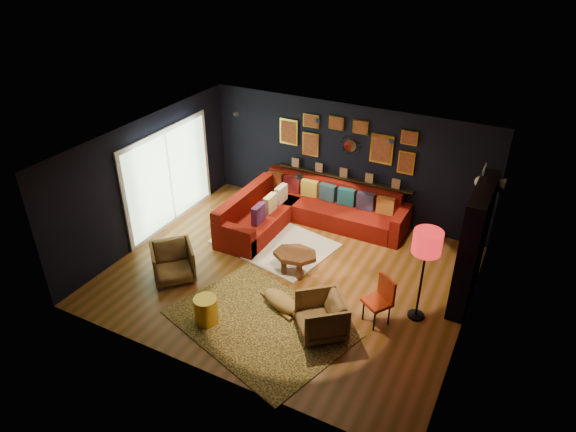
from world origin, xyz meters
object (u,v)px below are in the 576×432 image
at_px(sectional, 301,212).
at_px(armchair_right, 321,315).
at_px(floor_lamp, 427,246).
at_px(armchair_left, 173,261).
at_px(orange_chair, 381,297).
at_px(pouf, 268,215).
at_px(dog, 281,299).
at_px(gold_stool, 206,310).
at_px(coffee_table, 295,257).

bearing_deg(sectional, armchair_right, -58.53).
bearing_deg(floor_lamp, armchair_right, -139.06).
height_order(armchair_left, orange_chair, orange_chair).
relative_size(pouf, floor_lamp, 0.34).
relative_size(orange_chair, floor_lamp, 0.50).
bearing_deg(floor_lamp, orange_chair, -142.88).
xyz_separation_m(floor_lamp, dog, (-2.17, -0.87, -1.26)).
relative_size(floor_lamp, dog, 1.56).
bearing_deg(pouf, dog, -56.04).
distance_m(armchair_right, floor_lamp, 2.02).
distance_m(pouf, orange_chair, 3.82).
bearing_deg(sectional, pouf, -155.77).
distance_m(pouf, dog, 2.92).
height_order(armchair_left, armchair_right, armchair_left).
height_order(sectional, orange_chair, sectional).
height_order(gold_stool, floor_lamp, floor_lamp).
height_order(floor_lamp, dog, floor_lamp).
height_order(pouf, gold_stool, gold_stool).
xyz_separation_m(armchair_left, dog, (2.21, 0.16, -0.19)).
relative_size(pouf, armchair_left, 0.77).
relative_size(sectional, gold_stool, 6.86).
relative_size(gold_stool, floor_lamp, 0.29).
bearing_deg(orange_chair, pouf, -177.08).
height_order(armchair_right, orange_chair, orange_chair).
xyz_separation_m(armchair_right, dog, (-0.88, 0.25, -0.19)).
distance_m(floor_lamp, dog, 2.65).
height_order(sectional, armchair_left, sectional).
bearing_deg(gold_stool, sectional, 90.13).
bearing_deg(coffee_table, dog, -76.91).
height_order(sectional, pouf, sectional).
bearing_deg(sectional, orange_chair, -41.20).
distance_m(armchair_left, armchair_right, 3.09).
relative_size(coffee_table, gold_stool, 1.97).
bearing_deg(armchair_left, gold_stool, -76.44).
distance_m(sectional, coffee_table, 1.84).
xyz_separation_m(pouf, dog, (1.63, -2.42, -0.03)).
bearing_deg(armchair_left, armchair_right, -47.73).
xyz_separation_m(orange_chair, dog, (-1.64, -0.47, -0.31)).
distance_m(coffee_table, pouf, 1.97).
bearing_deg(coffee_table, sectional, 112.54).
distance_m(coffee_table, dog, 1.07).
distance_m(sectional, floor_lamp, 3.80).
bearing_deg(gold_stool, floor_lamp, 29.80).
distance_m(sectional, orange_chair, 3.44).
height_order(coffee_table, armchair_right, armchair_right).
relative_size(coffee_table, armchair_left, 1.28).
bearing_deg(gold_stool, orange_chair, 28.13).
xyz_separation_m(sectional, dog, (0.94, -2.73, -0.13)).
distance_m(sectional, dog, 2.89).
bearing_deg(sectional, floor_lamp, -30.83).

